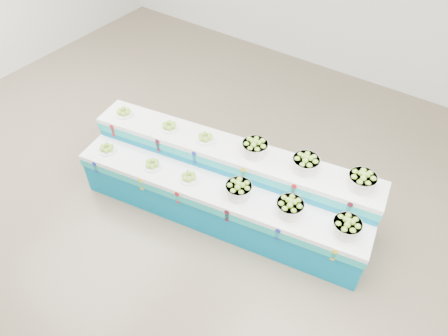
{
  "coord_description": "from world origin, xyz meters",
  "views": [
    {
      "loc": [
        3.08,
        -2.73,
        4.76
      ],
      "look_at": [
        0.84,
        0.48,
        0.87
      ],
      "focal_mm": 33.29,
      "sensor_mm": 36.0,
      "label": 1
    }
  ],
  "objects": [
    {
      "name": "plate_lower_right",
      "position": [
        0.49,
        0.16,
        0.77
      ],
      "size": [
        0.31,
        0.31,
        0.1
      ],
      "primitive_type": "cylinder",
      "rotation": [
        0.0,
        0.0,
        0.17
      ],
      "color": "white",
      "rests_on": "display_stand"
    },
    {
      "name": "basket_lower_left",
      "position": [
        1.2,
        0.29,
        0.84
      ],
      "size": [
        0.4,
        0.4,
        0.25
      ],
      "primitive_type": null,
      "rotation": [
        0.0,
        0.0,
        0.17
      ],
      "color": "silver",
      "rests_on": "display_stand"
    },
    {
      "name": "basket_upper_right",
      "position": [
        2.48,
        1.03,
        1.14
      ],
      "size": [
        0.4,
        0.4,
        0.25
      ],
      "primitive_type": null,
      "rotation": [
        0.0,
        0.0,
        0.17
      ],
      "color": "silver",
      "rests_on": "display_stand"
    },
    {
      "name": "plate_upper_right",
      "position": [
        0.4,
        0.67,
        1.07
      ],
      "size": [
        0.31,
        0.31,
        0.1
      ],
      "primitive_type": "cylinder",
      "rotation": [
        0.0,
        0.0,
        0.17
      ],
      "color": "white",
      "rests_on": "display_stand"
    },
    {
      "name": "display_stand",
      "position": [
        0.84,
        0.48,
        0.51
      ],
      "size": [
        4.24,
        1.74,
        1.02
      ],
      "primitive_type": null,
      "rotation": [
        0.0,
        0.0,
        0.17
      ],
      "color": "#0275A7",
      "rests_on": "ground"
    },
    {
      "name": "ground",
      "position": [
        0.0,
        0.0,
        0.0
      ],
      "size": [
        10.0,
        10.0,
        0.0
      ],
      "primitive_type": "plane",
      "color": "#72644C",
      "rests_on": "ground"
    },
    {
      "name": "basket_upper_left",
      "position": [
        1.11,
        0.79,
        1.14
      ],
      "size": [
        0.4,
        0.4,
        0.25
      ],
      "primitive_type": null,
      "rotation": [
        0.0,
        0.0,
        0.17
      ],
      "color": "silver",
      "rests_on": "display_stand"
    },
    {
      "name": "plate_upper_left",
      "position": [
        -0.92,
        0.44,
        1.07
      ],
      "size": [
        0.31,
        0.31,
        0.1
      ],
      "primitive_type": "cylinder",
      "rotation": [
        0.0,
        0.0,
        0.17
      ],
      "color": "white",
      "rests_on": "display_stand"
    },
    {
      "name": "basket_lower_mid",
      "position": [
        1.88,
        0.4,
        0.84
      ],
      "size": [
        0.4,
        0.4,
        0.25
      ],
      "primitive_type": null,
      "rotation": [
        0.0,
        0.0,
        0.17
      ],
      "color": "silver",
      "rests_on": "display_stand"
    },
    {
      "name": "plate_upper_mid",
      "position": [
        -0.17,
        0.57,
        1.07
      ],
      "size": [
        0.31,
        0.31,
        0.1
      ],
      "primitive_type": "cylinder",
      "rotation": [
        0.0,
        0.0,
        0.17
      ],
      "color": "white",
      "rests_on": "display_stand"
    },
    {
      "name": "plate_lower_mid",
      "position": [
        -0.08,
        0.07,
        0.77
      ],
      "size": [
        0.31,
        0.31,
        0.1
      ],
      "primitive_type": "cylinder",
      "rotation": [
        0.0,
        0.0,
        0.17
      ],
      "color": "white",
      "rests_on": "display_stand"
    },
    {
      "name": "plate_lower_left",
      "position": [
        -0.84,
        -0.06,
        0.77
      ],
      "size": [
        0.31,
        0.31,
        0.1
      ],
      "primitive_type": "cylinder",
      "rotation": [
        0.0,
        0.0,
        0.17
      ],
      "color": "white",
      "rests_on": "display_stand"
    },
    {
      "name": "basket_lower_right",
      "position": [
        2.57,
        0.52,
        0.84
      ],
      "size": [
        0.4,
        0.4,
        0.25
      ],
      "primitive_type": null,
      "rotation": [
        0.0,
        0.0,
        0.17
      ],
      "color": "silver",
      "rests_on": "display_stand"
    },
    {
      "name": "basket_upper_mid",
      "position": [
        1.79,
        0.91,
        1.14
      ],
      "size": [
        0.4,
        0.4,
        0.25
      ],
      "primitive_type": null,
      "rotation": [
        0.0,
        0.0,
        0.17
      ],
      "color": "silver",
      "rests_on": "display_stand"
    }
  ]
}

